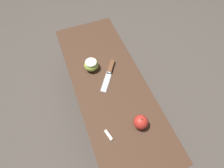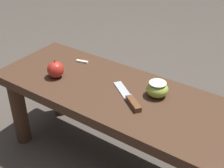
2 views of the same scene
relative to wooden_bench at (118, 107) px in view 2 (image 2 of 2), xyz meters
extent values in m
plane|color=#4C443D|center=(0.00, 0.00, -0.31)|extent=(8.00, 8.00, 0.00)
cube|color=#472D1E|center=(0.00, 0.00, 0.05)|extent=(1.04, 0.39, 0.04)
cylinder|color=#472D1E|center=(-0.46, -0.13, -0.14)|extent=(0.07, 0.07, 0.34)
cylinder|color=#472D1E|center=(-0.46, 0.13, -0.14)|extent=(0.07, 0.07, 0.34)
cube|color=#B7BABF|center=(0.01, 0.01, 0.08)|extent=(0.12, 0.10, 0.00)
cube|color=#B7BABF|center=(0.06, -0.02, 0.08)|extent=(0.02, 0.03, 0.02)
cube|color=brown|center=(0.10, -0.05, 0.08)|extent=(0.09, 0.07, 0.02)
sphere|color=red|center=(-0.27, -0.06, 0.11)|extent=(0.07, 0.07, 0.07)
cylinder|color=#4C3319|center=(-0.27, -0.06, 0.15)|extent=(0.00, 0.00, 0.01)
ellipsoid|color=#9EB747|center=(0.14, 0.06, 0.10)|extent=(0.08, 0.08, 0.06)
cylinder|color=silver|center=(0.14, 0.06, 0.13)|extent=(0.07, 0.07, 0.00)
cube|color=silver|center=(-0.27, 0.11, 0.08)|extent=(0.06, 0.03, 0.01)
camera|label=1|loc=(-0.48, 0.17, 0.91)|focal=28.00mm
camera|label=2|loc=(0.55, -0.84, 0.74)|focal=50.00mm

